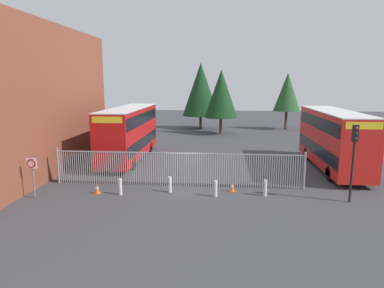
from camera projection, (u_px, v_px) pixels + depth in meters
name	position (u px, v px, depth m)	size (l,w,h in m)	color
ground_plane	(196.00, 158.00, 29.52)	(100.00, 100.00, 0.00)	#3D3D42
depot_building_brick	(1.00, 100.00, 24.24)	(8.58, 18.61, 10.50)	brown
palisade_fence	(177.00, 168.00, 21.52)	(15.83, 0.14, 2.35)	gray
double_decker_bus_near_gate	(333.00, 137.00, 25.61)	(2.54, 10.81, 4.42)	red
double_decker_bus_behind_fence_left	(129.00, 131.00, 28.68)	(2.54, 10.81, 4.42)	red
bollard_near_left	(120.00, 187.00, 20.00)	(0.20, 0.20, 0.95)	silver
bollard_center_front	(170.00, 185.00, 20.42)	(0.20, 0.20, 0.95)	silver
bollard_near_right	(216.00, 189.00, 19.65)	(0.20, 0.20, 0.95)	silver
bollard_far_right	(265.00, 188.00, 19.77)	(0.20, 0.20, 0.95)	silver
traffic_cone_by_gate	(232.00, 187.00, 20.56)	(0.34, 0.34, 0.59)	orange
traffic_cone_mid_forecourt	(97.00, 189.00, 20.19)	(0.34, 0.34, 0.59)	orange
speed_limit_sign_post	(32.00, 168.00, 19.15)	(0.60, 0.14, 2.40)	slate
traffic_light_kerbside	(354.00, 149.00, 18.28)	(0.28, 0.33, 4.30)	black
tree_tall_back	(287.00, 92.00, 46.44)	(3.63, 3.63, 7.77)	#4C3823
tree_short_side	(221.00, 94.00, 42.19)	(4.13, 4.13, 8.03)	#4C3823
tree_mid_row	(201.00, 89.00, 46.99)	(5.06, 5.06, 9.11)	#4C3823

